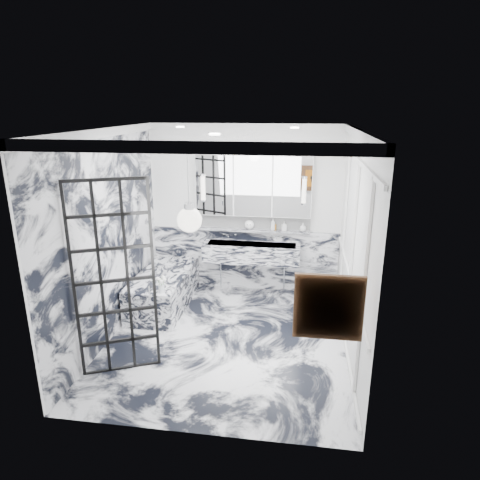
% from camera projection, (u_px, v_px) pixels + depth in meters
% --- Properties ---
extents(floor, '(3.60, 3.60, 0.00)m').
position_uv_depth(floor, '(227.00, 339.00, 5.89)').
color(floor, silver).
rests_on(floor, ground).
extents(ceiling, '(3.60, 3.60, 0.00)m').
position_uv_depth(ceiling, '(225.00, 129.00, 5.04)').
color(ceiling, white).
rests_on(ceiling, wall_back).
extents(wall_back, '(3.60, 0.00, 3.60)m').
position_uv_depth(wall_back, '(245.00, 210.00, 7.16)').
color(wall_back, white).
rests_on(wall_back, floor).
extents(wall_front, '(3.60, 0.00, 3.60)m').
position_uv_depth(wall_front, '(190.00, 304.00, 3.77)').
color(wall_front, white).
rests_on(wall_front, floor).
extents(wall_left, '(0.00, 3.60, 3.60)m').
position_uv_depth(wall_left, '(108.00, 237.00, 5.68)').
color(wall_left, white).
rests_on(wall_left, floor).
extents(wall_right, '(0.00, 3.60, 3.60)m').
position_uv_depth(wall_right, '(354.00, 248.00, 5.24)').
color(wall_right, white).
rests_on(wall_right, floor).
extents(marble_clad_back, '(3.18, 0.05, 1.05)m').
position_uv_depth(marble_clad_back, '(244.00, 259.00, 7.40)').
color(marble_clad_back, silver).
rests_on(marble_clad_back, floor).
extents(marble_clad_left, '(0.02, 3.56, 2.68)m').
position_uv_depth(marble_clad_left, '(109.00, 241.00, 5.70)').
color(marble_clad_left, silver).
rests_on(marble_clad_left, floor).
extents(panel_molding, '(0.03, 3.40, 2.30)m').
position_uv_depth(panel_molding, '(352.00, 255.00, 5.28)').
color(panel_molding, white).
rests_on(panel_molding, floor).
extents(soap_bottle_a, '(0.09, 0.09, 0.20)m').
position_uv_depth(soap_bottle_a, '(273.00, 224.00, 7.07)').
color(soap_bottle_a, '#8C5919').
rests_on(soap_bottle_a, ledge).
extents(soap_bottle_b, '(0.09, 0.09, 0.15)m').
position_uv_depth(soap_bottle_b, '(284.00, 226.00, 7.06)').
color(soap_bottle_b, '#4C4C51').
rests_on(soap_bottle_b, ledge).
extents(soap_bottle_c, '(0.12, 0.12, 0.14)m').
position_uv_depth(soap_bottle_c, '(303.00, 227.00, 7.02)').
color(soap_bottle_c, silver).
rests_on(soap_bottle_c, ledge).
extents(face_pot, '(0.16, 0.16, 0.16)m').
position_uv_depth(face_pot, '(249.00, 225.00, 7.14)').
color(face_pot, white).
rests_on(face_pot, ledge).
extents(amber_bottle, '(0.04, 0.04, 0.10)m').
position_uv_depth(amber_bottle, '(275.00, 227.00, 7.08)').
color(amber_bottle, '#8C5919').
rests_on(amber_bottle, ledge).
extents(flower_vase, '(0.09, 0.09, 0.12)m').
position_uv_depth(flower_vase, '(162.00, 289.00, 6.01)').
color(flower_vase, silver).
rests_on(flower_vase, bathtub).
extents(crittall_door, '(0.82, 0.40, 2.32)m').
position_uv_depth(crittall_door, '(115.00, 281.00, 4.87)').
color(crittall_door, black).
rests_on(crittall_door, floor).
extents(artwork, '(0.49, 0.05, 0.49)m').
position_uv_depth(artwork, '(328.00, 307.00, 3.63)').
color(artwork, orange).
rests_on(artwork, wall_front).
extents(pendant_light, '(0.24, 0.24, 0.24)m').
position_uv_depth(pendant_light, '(190.00, 220.00, 4.19)').
color(pendant_light, white).
rests_on(pendant_light, ceiling).
extents(trough_sink, '(1.60, 0.45, 0.30)m').
position_uv_depth(trough_sink, '(252.00, 253.00, 7.11)').
color(trough_sink, silver).
rests_on(trough_sink, wall_back).
extents(ledge, '(1.90, 0.14, 0.04)m').
position_uv_depth(ledge, '(253.00, 230.00, 7.17)').
color(ledge, silver).
rests_on(ledge, wall_back).
extents(subway_tile, '(1.90, 0.03, 0.23)m').
position_uv_depth(subway_tile, '(253.00, 221.00, 7.18)').
color(subway_tile, white).
rests_on(subway_tile, wall_back).
extents(mirror_cabinet, '(1.90, 0.16, 1.00)m').
position_uv_depth(mirror_cabinet, '(253.00, 186.00, 6.95)').
color(mirror_cabinet, white).
rests_on(mirror_cabinet, wall_back).
extents(sconce_left, '(0.07, 0.07, 0.40)m').
position_uv_depth(sconce_left, '(203.00, 188.00, 6.98)').
color(sconce_left, white).
rests_on(sconce_left, mirror_cabinet).
extents(sconce_right, '(0.07, 0.07, 0.40)m').
position_uv_depth(sconce_right, '(304.00, 191.00, 6.75)').
color(sconce_right, white).
rests_on(sconce_right, mirror_cabinet).
extents(bathtub, '(0.75, 1.65, 0.55)m').
position_uv_depth(bathtub, '(164.00, 289.00, 6.81)').
color(bathtub, silver).
rests_on(bathtub, floor).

